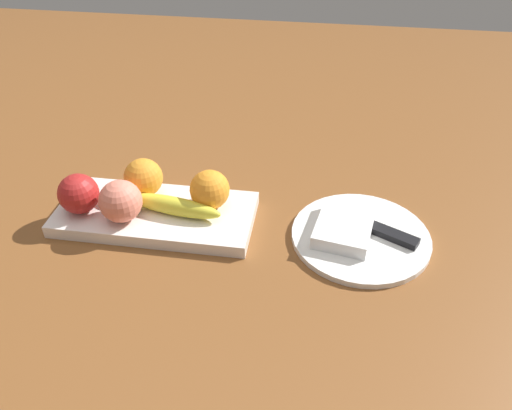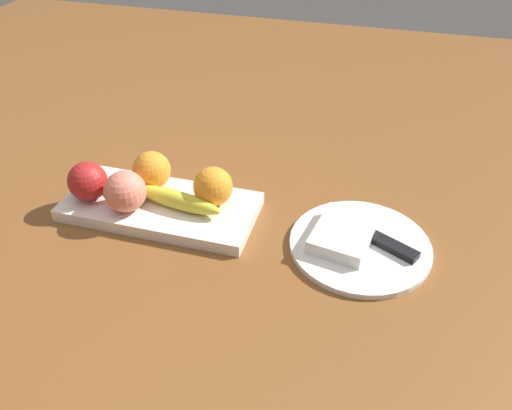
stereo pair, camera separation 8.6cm
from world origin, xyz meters
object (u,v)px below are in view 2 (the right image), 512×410
Objects in this scene: peach at (125,191)px; folded_napkin at (343,234)px; knife at (384,243)px; banana at (177,200)px; apple at (88,181)px; orange_near_banana at (213,186)px; orange_near_apple at (152,170)px; fruit_tray at (161,207)px; dinner_plate at (360,245)px.

folded_napkin is (-0.38, -0.03, -0.04)m from peach.
peach reaches higher than knife.
folded_napkin is (-0.30, -0.01, -0.02)m from banana.
apple is 0.96× the size of peach.
apple is 0.41× the size of banana.
folded_napkin is at bearing 174.14° from orange_near_banana.
banana is 2.47× the size of orange_near_apple.
peach is (0.05, 0.03, 0.05)m from fruit_tray.
fruit_tray is 0.14m from apple.
peach reaches higher than fruit_tray.
folded_napkin is 0.70× the size of knife.
fruit_tray is 4.96× the size of orange_near_banana.
orange_near_banana reaches higher than knife.
orange_near_banana is at bearing 23.09° from knife.
peach is 0.39m from folded_napkin.
banana is 0.37m from knife.
apple is 0.23m from orange_near_banana.
banana reaches higher than fruit_tray.
fruit_tray is 0.07m from orange_near_apple.
peach reaches higher than orange_near_banana.
apple is at bearing -166.36° from banana.
folded_napkin is at bearing -174.97° from peach.
orange_near_apple is at bearing 21.59° from knife.
knife is (-0.04, -0.01, 0.01)m from dinner_plate.
orange_near_apple reaches higher than fruit_tray.
orange_near_apple is 0.59× the size of folded_napkin.
apple reaches higher than banana.
orange_near_apple is 0.37m from folded_napkin.
orange_near_banana is 0.15m from peach.
orange_near_apple is 0.44m from knife.
dinner_plate is (-0.37, 0.00, -0.01)m from fruit_tray.
knife is at bearing 11.05° from banana.
peach is at bearing 4.66° from dinner_plate.
banana is 1.47× the size of folded_napkin.
orange_near_apple is 0.96× the size of peach.
orange_near_apple is 0.41m from dinner_plate.
banana is 2.47× the size of orange_near_banana.
apple is at bearing 29.55° from knife.
orange_near_banana is 0.42× the size of knife.
orange_near_banana reaches higher than banana.
dinner_plate is at bearing -175.34° from peach.
fruit_tray is at bearing 0.00° from dinner_plate.
orange_near_apple is at bearing -8.54° from orange_near_banana.
folded_napkin is at bearing -177.31° from apple.
orange_near_banana is (-0.06, -0.03, 0.02)m from banana.
apple is at bearing 2.69° from folded_napkin.
orange_near_apple is at bearing 152.51° from banana.
knife is (-0.53, -0.03, -0.04)m from apple.
fruit_tray is 0.41m from knife.
dinner_plate is at bearing -180.00° from folded_napkin.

